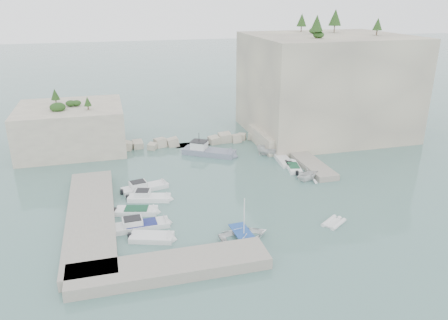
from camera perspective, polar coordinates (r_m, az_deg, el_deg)
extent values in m
plane|color=slate|center=(53.20, 1.70, -5.24)|extent=(400.00, 400.00, 0.00)
cube|color=beige|center=(79.43, 13.10, 9.50)|extent=(26.00, 22.00, 17.00)
cube|color=beige|center=(72.64, 7.45, 2.91)|extent=(8.00, 10.00, 2.50)
cube|color=beige|center=(73.68, -19.29, 3.99)|extent=(16.00, 14.00, 7.00)
cube|color=#9E9689|center=(50.27, -16.99, -7.17)|extent=(5.00, 24.00, 1.10)
cube|color=#9E9689|center=(40.48, -7.03, -13.67)|extent=(18.00, 4.00, 1.10)
cube|color=#9E9689|center=(66.23, 10.42, 0.17)|extent=(3.00, 16.00, 0.80)
cube|color=beige|center=(72.57, -4.07, 2.56)|extent=(28.00, 3.00, 1.40)
imported|color=white|center=(45.40, 2.60, -10.18)|extent=(5.38, 4.01, 1.06)
imported|color=white|center=(59.75, 10.80, -2.59)|extent=(4.65, 4.32, 2.01)
imported|color=silver|center=(68.10, 6.38, 0.62)|extent=(5.33, 3.35, 1.93)
cylinder|color=white|center=(44.10, 2.65, -7.25)|extent=(0.10, 0.10, 4.20)
cone|color=#1E4219|center=(71.40, 12.04, 17.11)|extent=(1.96, 1.96, 2.45)
cone|color=#1E4219|center=(83.06, 14.33, 17.62)|extent=(2.24, 2.24, 2.80)
cone|color=#1E4219|center=(79.21, 19.44, 16.41)|extent=(1.57, 1.57, 1.96)
cone|color=#1E4219|center=(83.51, 10.12, 17.58)|extent=(1.79, 1.79, 2.24)
cone|color=#1E4219|center=(74.60, -21.21, 8.03)|extent=(1.40, 1.40, 1.75)
cone|color=#1E4219|center=(69.42, -17.41, 7.34)|extent=(1.12, 1.12, 1.40)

